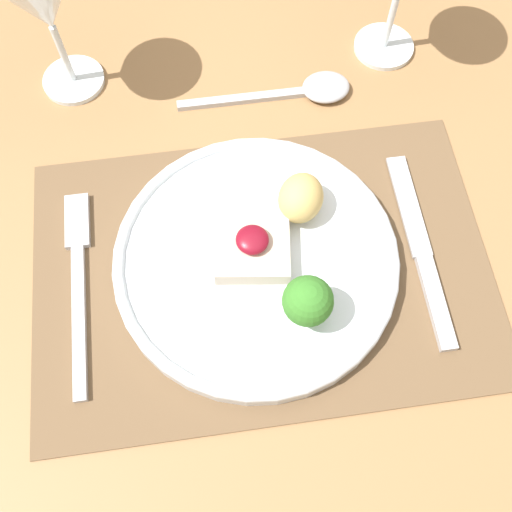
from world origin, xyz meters
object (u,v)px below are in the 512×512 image
dinner_plate (259,258)px  knife (424,260)px  fork (78,275)px  spoon (308,90)px

dinner_plate → knife: size_ratio=1.30×
fork → spoon: 0.32m
fork → knife: knife is taller
fork → spoon: spoon is taller
fork → dinner_plate: bearing=-3.4°
knife → spoon: spoon is taller
dinner_plate → fork: (-0.18, 0.01, -0.01)m
dinner_plate → fork: dinner_plate is taller
spoon → knife: bearing=-67.7°
knife → spoon: 0.24m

